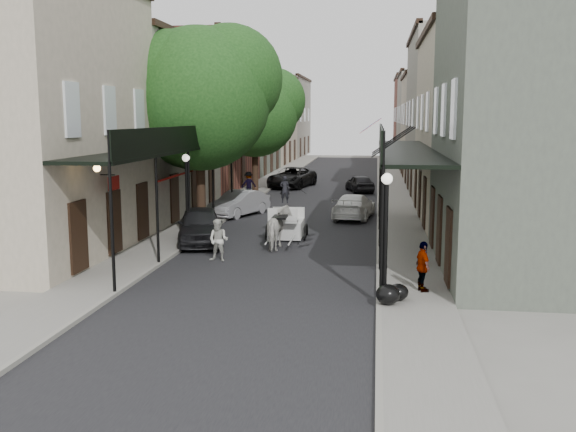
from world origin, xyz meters
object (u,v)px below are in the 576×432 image
(car_left_near, at_px, (200,225))
(car_left_mid, at_px, (239,203))
(car_left_far, at_px, (292,177))
(lamppost_right_far, at_px, (382,174))
(pedestrian_walking, at_px, (219,240))
(horse, at_px, (280,228))
(car_right_near, at_px, (354,206))
(pedestrian_sidewalk_left, at_px, (249,184))
(lamppost_left, at_px, (187,196))
(tree_far, at_px, (260,110))
(tree_near, at_px, (208,93))
(carriage, at_px, (287,212))
(lamppost_right_near, at_px, (386,236))
(car_right_far, at_px, (360,183))
(pedestrian_sidewalk_right, at_px, (423,267))

(car_left_near, height_order, car_left_mid, car_left_near)
(car_left_far, bearing_deg, car_left_mid, -81.95)
(lamppost_right_far, height_order, pedestrian_walking, lamppost_right_far)
(horse, height_order, car_left_far, horse)
(car_left_near, bearing_deg, car_right_near, 35.68)
(horse, height_order, pedestrian_sidewalk_left, pedestrian_sidewalk_left)
(lamppost_left, bearing_deg, lamppost_right_far, 55.65)
(car_left_far, bearing_deg, pedestrian_sidewalk_left, -93.71)
(tree_far, xyz_separation_m, car_left_mid, (0.65, -10.18, -5.15))
(tree_far, xyz_separation_m, car_right_near, (6.90, -10.18, -5.19))
(car_left_near, distance_m, car_left_mid, 7.81)
(tree_far, height_order, car_left_mid, tree_far)
(tree_near, bearing_deg, pedestrian_walking, -72.98)
(carriage, bearing_deg, pedestrian_walking, -110.71)
(lamppost_right_near, distance_m, pedestrian_walking, 7.99)
(carriage, xyz_separation_m, car_right_far, (2.76, 17.90, -0.49))
(pedestrian_sidewalk_left, xyz_separation_m, pedestrian_sidewalk_right, (9.83, -22.13, -0.05))
(lamppost_left, distance_m, carriage, 4.66)
(lamppost_right_far, relative_size, car_left_mid, 0.89)
(tree_near, distance_m, pedestrian_walking, 9.42)
(tree_far, distance_m, car_left_near, 18.70)
(lamppost_left, height_order, pedestrian_sidewalk_right, lamppost_left)
(car_right_near, bearing_deg, car_left_near, 58.71)
(lamppost_right_near, relative_size, pedestrian_sidewalk_right, 2.40)
(pedestrian_sidewalk_left, xyz_separation_m, car_right_near, (7.22, -7.45, -0.29))
(tree_near, relative_size, car_left_mid, 2.31)
(lamppost_right_far, height_order, pedestrian_sidewalk_left, lamppost_right_far)
(tree_far, relative_size, pedestrian_sidewalk_right, 5.57)
(tree_far, relative_size, car_left_mid, 2.06)
(horse, bearing_deg, lamppost_left, -7.19)
(pedestrian_sidewalk_right, distance_m, car_right_near, 14.91)
(car_left_mid, bearing_deg, car_right_near, 22.14)
(lamppost_left, bearing_deg, tree_near, 91.34)
(car_left_mid, bearing_deg, pedestrian_sidewalk_right, -36.76)
(car_left_near, bearing_deg, car_right_far, 57.01)
(pedestrian_walking, distance_m, car_left_mid, 11.12)
(tree_far, distance_m, pedestrian_walking, 21.88)
(lamppost_right_near, xyz_separation_m, pedestrian_walking, (-6.10, 5.00, -1.25))
(lamppost_right_near, distance_m, car_left_far, 31.21)
(car_left_mid, bearing_deg, carriage, -36.77)
(lamppost_right_near, xyz_separation_m, lamppost_right_far, (0.00, 20.00, 0.00))
(carriage, height_order, pedestrian_walking, carriage)
(carriage, xyz_separation_m, car_left_far, (-2.47, 20.21, -0.35))
(car_left_far, relative_size, car_right_far, 1.50)
(lamppost_right_near, distance_m, car_left_near, 11.31)
(carriage, bearing_deg, lamppost_right_far, 65.44)
(car_left_far, bearing_deg, pedestrian_walking, -76.67)
(lamppost_right_far, xyz_separation_m, horse, (-4.18, -12.43, -1.19))
(pedestrian_sidewalk_right, bearing_deg, car_left_far, -2.59)
(lamppost_right_near, relative_size, car_right_near, 0.83)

